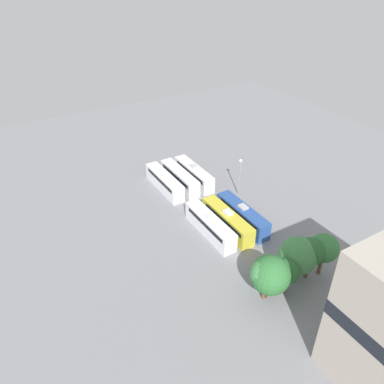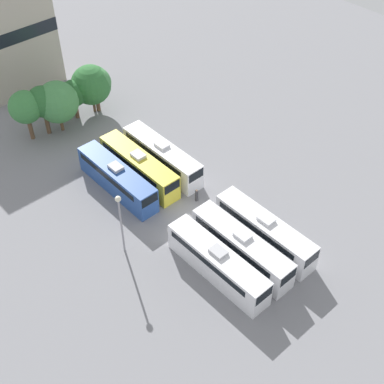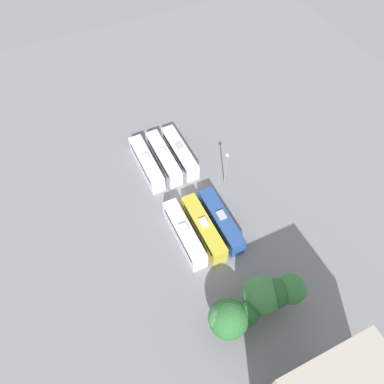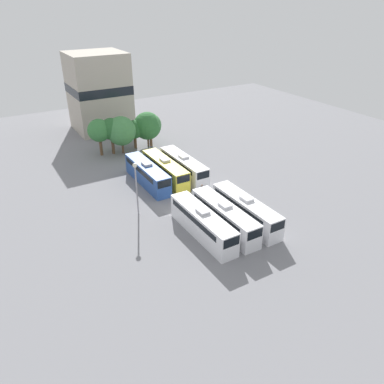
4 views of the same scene
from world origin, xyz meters
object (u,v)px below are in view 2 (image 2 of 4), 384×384
worker_person (197,195)px  light_pole (120,215)px  tree_0 (25,107)px  bus_3 (117,178)px  bus_1 (241,246)px  bus_5 (162,156)px  tree_5 (95,83)px  tree_1 (42,102)px  depot_building (1,27)px  bus_4 (139,166)px  tree_3 (74,93)px  tree_2 (57,102)px  bus_0 (217,263)px  tree_4 (91,85)px  bus_2 (264,230)px

worker_person → light_pole: (-10.38, -0.45, 4.36)m
tree_0 → bus_3: bearing=-81.2°
tree_0 → bus_1: bearing=-80.3°
bus_5 → light_pole: bearing=-146.6°
light_pole → tree_5: (12.42, 22.42, -0.85)m
bus_1 → tree_1: bearing=95.9°
worker_person → depot_building: (-2.54, 37.13, 7.33)m
bus_4 → tree_3: tree_3 is taller
light_pole → tree_3: (9.40, 22.99, -1.41)m
bus_5 → depot_building: bearing=96.4°
light_pole → tree_0: (2.60, 22.92, -0.44)m
worker_person → bus_4: bearing=107.6°
bus_1 → worker_person: (2.38, 9.11, -1.00)m
bus_3 → tree_2: (1.45, 14.10, 2.50)m
bus_0 → worker_person: size_ratio=7.10×
bus_4 → tree_0: 16.35m
bus_3 → tree_2: 14.39m
bus_3 → tree_4: size_ratio=1.75×
light_pole → tree_3: bearing=67.8°
bus_4 → tree_4: tree_4 is taller
bus_1 → bus_2: 3.29m
tree_0 → tree_4: size_ratio=1.01×
tree_0 → tree_4: tree_0 is taller
depot_building → bus_0: bearing=-93.7°
tree_1 → light_pole: bearing=-101.9°
tree_5 → tree_3: bearing=169.4°
bus_1 → light_pole: size_ratio=1.57×
bus_5 → tree_1: tree_1 is taller
bus_1 → bus_5: size_ratio=1.00×
bus_2 → worker_person: bus_2 is taller
worker_person → bus_5: bearing=83.0°
bus_5 → tree_0: (-8.63, 15.50, 2.92)m
bus_0 → bus_4: bearing=78.8°
bus_3 → tree_2: bearing=84.1°
bus_0 → tree_3: bearing=81.7°
light_pole → tree_1: bearing=78.1°
bus_0 → bus_1: 3.17m
light_pole → tree_1: (4.76, 22.53, -0.43)m
light_pole → depot_building: size_ratio=0.47×
bus_1 → bus_3: bearing=100.5°
bus_3 → tree_5: size_ratio=1.83×
tree_0 → tree_3: 6.86m
light_pole → tree_1: light_pole is taller
bus_5 → tree_5: (1.19, 15.00, 2.51)m
worker_person → tree_1: 23.12m
bus_4 → tree_5: size_ratio=1.83×
bus_2 → light_pole: (-11.28, 8.75, 3.36)m
bus_0 → light_pole: 10.38m
depot_building → tree_4: bearing=-74.6°
bus_0 → depot_building: depot_building is taller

